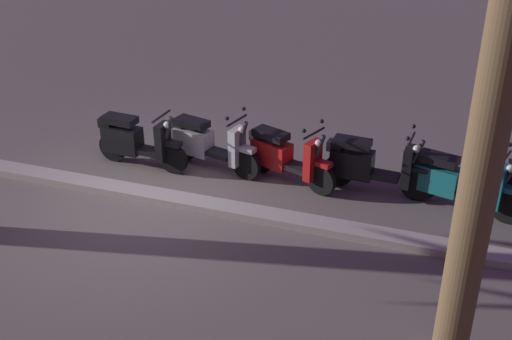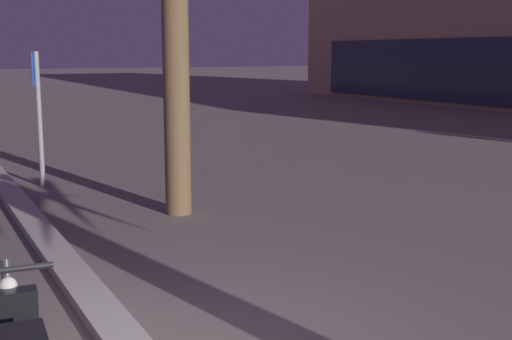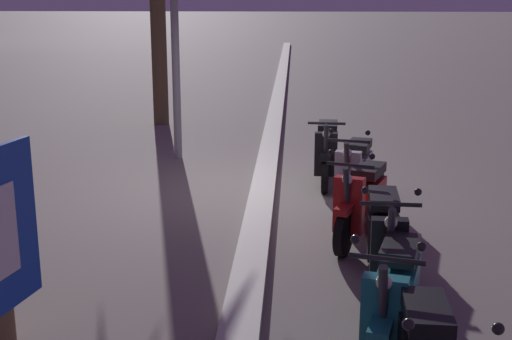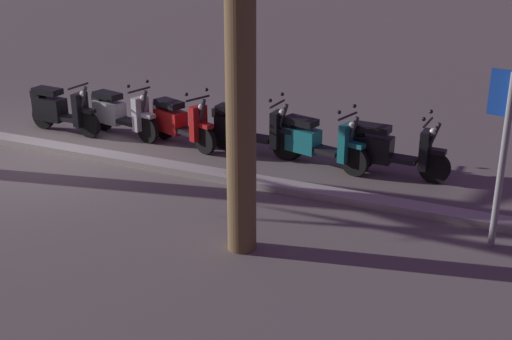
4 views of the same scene
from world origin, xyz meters
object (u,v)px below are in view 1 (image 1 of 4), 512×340
(scooter_black_second_in_line, at_px, (369,165))
(scooter_black_gap_after_mid, at_px, (135,141))
(scooter_red_last_in_row, at_px, (284,156))
(scooter_silver_mid_rear, at_px, (207,143))
(scooter_teal_far_back, at_px, (456,182))

(scooter_black_second_in_line, distance_m, scooter_black_gap_after_mid, 4.01)
(scooter_red_last_in_row, bearing_deg, scooter_silver_mid_rear, -1.24)
(scooter_silver_mid_rear, distance_m, scooter_black_gap_after_mid, 1.26)
(scooter_black_gap_after_mid, bearing_deg, scooter_red_last_in_row, -173.13)
(scooter_black_second_in_line, bearing_deg, scooter_silver_mid_rear, 1.34)
(scooter_red_last_in_row, height_order, scooter_silver_mid_rear, same)
(scooter_red_last_in_row, distance_m, scooter_black_gap_after_mid, 2.62)
(scooter_red_last_in_row, relative_size, scooter_silver_mid_rear, 0.93)
(scooter_red_last_in_row, bearing_deg, scooter_teal_far_back, -179.76)
(scooter_black_second_in_line, height_order, scooter_silver_mid_rear, same)
(scooter_teal_far_back, distance_m, scooter_silver_mid_rear, 4.15)
(scooter_black_second_in_line, height_order, scooter_black_gap_after_mid, scooter_black_second_in_line)
(scooter_black_second_in_line, height_order, scooter_red_last_in_row, same)
(scooter_black_second_in_line, bearing_deg, scooter_red_last_in_row, 3.93)
(scooter_teal_far_back, bearing_deg, scooter_black_gap_after_mid, 3.47)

